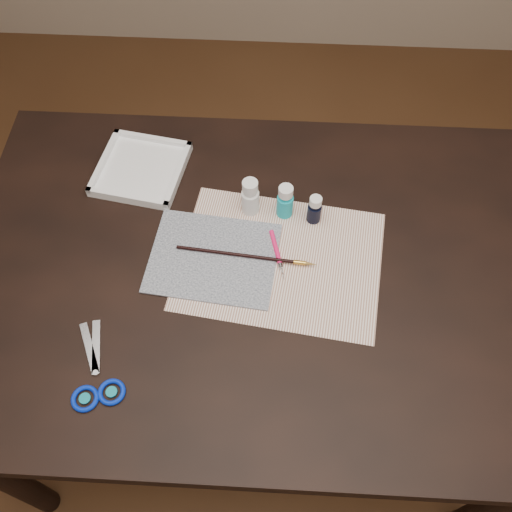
{
  "coord_description": "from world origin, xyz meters",
  "views": [
    {
      "loc": [
        0.03,
        -0.64,
        1.82
      ],
      "look_at": [
        0.0,
        0.0,
        0.8
      ],
      "focal_mm": 40.0,
      "sensor_mm": 36.0,
      "label": 1
    }
  ],
  "objects_px": {
    "paint_bottle_navy": "(315,209)",
    "paint_bottle_white": "(250,197)",
    "canvas": "(213,258)",
    "scissors": "(91,365)",
    "paper": "(280,260)",
    "palette_tray": "(141,169)",
    "paint_bottle_cyan": "(285,201)"
  },
  "relations": [
    {
      "from": "canvas",
      "to": "scissors",
      "type": "relative_size",
      "value": 1.32
    },
    {
      "from": "paint_bottle_cyan",
      "to": "paint_bottle_navy",
      "type": "relative_size",
      "value": 1.18
    },
    {
      "from": "paint_bottle_white",
      "to": "palette_tray",
      "type": "bearing_deg",
      "value": 159.65
    },
    {
      "from": "paint_bottle_cyan",
      "to": "canvas",
      "type": "bearing_deg",
      "value": -139.12
    },
    {
      "from": "paint_bottle_navy",
      "to": "scissors",
      "type": "distance_m",
      "value": 0.58
    },
    {
      "from": "paint_bottle_white",
      "to": "palette_tray",
      "type": "xyz_separation_m",
      "value": [
        -0.27,
        0.1,
        -0.04
      ]
    },
    {
      "from": "canvas",
      "to": "scissors",
      "type": "distance_m",
      "value": 0.34
    },
    {
      "from": "canvas",
      "to": "paint_bottle_cyan",
      "type": "height_order",
      "value": "paint_bottle_cyan"
    },
    {
      "from": "scissors",
      "to": "palette_tray",
      "type": "bearing_deg",
      "value": -26.96
    },
    {
      "from": "scissors",
      "to": "paint_bottle_cyan",
      "type": "bearing_deg",
      "value": -67.88
    },
    {
      "from": "paper",
      "to": "canvas",
      "type": "xyz_separation_m",
      "value": [
        -0.15,
        -0.0,
        0.0
      ]
    },
    {
      "from": "paint_bottle_cyan",
      "to": "palette_tray",
      "type": "height_order",
      "value": "paint_bottle_cyan"
    },
    {
      "from": "paper",
      "to": "scissors",
      "type": "distance_m",
      "value": 0.45
    },
    {
      "from": "paint_bottle_white",
      "to": "scissors",
      "type": "height_order",
      "value": "paint_bottle_white"
    },
    {
      "from": "paper",
      "to": "palette_tray",
      "type": "height_order",
      "value": "palette_tray"
    },
    {
      "from": "paint_bottle_navy",
      "to": "scissors",
      "type": "relative_size",
      "value": 0.37
    },
    {
      "from": "canvas",
      "to": "paint_bottle_navy",
      "type": "xyz_separation_m",
      "value": [
        0.22,
        0.12,
        0.04
      ]
    },
    {
      "from": "paint_bottle_white",
      "to": "palette_tray",
      "type": "height_order",
      "value": "paint_bottle_white"
    },
    {
      "from": "paint_bottle_white",
      "to": "paint_bottle_navy",
      "type": "relative_size",
      "value": 1.27
    },
    {
      "from": "paint_bottle_navy",
      "to": "paint_bottle_white",
      "type": "bearing_deg",
      "value": 172.24
    },
    {
      "from": "canvas",
      "to": "paper",
      "type": "bearing_deg",
      "value": 1.14
    },
    {
      "from": "canvas",
      "to": "paint_bottle_navy",
      "type": "relative_size",
      "value": 3.55
    },
    {
      "from": "canvas",
      "to": "paint_bottle_cyan",
      "type": "xyz_separation_m",
      "value": [
        0.15,
        0.13,
        0.04
      ]
    },
    {
      "from": "paint_bottle_white",
      "to": "palette_tray",
      "type": "distance_m",
      "value": 0.29
    },
    {
      "from": "paint_bottle_white",
      "to": "paint_bottle_navy",
      "type": "distance_m",
      "value": 0.15
    },
    {
      "from": "paper",
      "to": "scissors",
      "type": "relative_size",
      "value": 2.1
    },
    {
      "from": "paper",
      "to": "scissors",
      "type": "height_order",
      "value": "scissors"
    },
    {
      "from": "paint_bottle_navy",
      "to": "paint_bottle_cyan",
      "type": "bearing_deg",
      "value": 167.94
    },
    {
      "from": "paint_bottle_navy",
      "to": "canvas",
      "type": "bearing_deg",
      "value": -151.74
    },
    {
      "from": "scissors",
      "to": "palette_tray",
      "type": "relative_size",
      "value": 1.03
    },
    {
      "from": "paint_bottle_cyan",
      "to": "scissors",
      "type": "height_order",
      "value": "paint_bottle_cyan"
    },
    {
      "from": "paper",
      "to": "palette_tray",
      "type": "relative_size",
      "value": 2.17
    }
  ]
}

